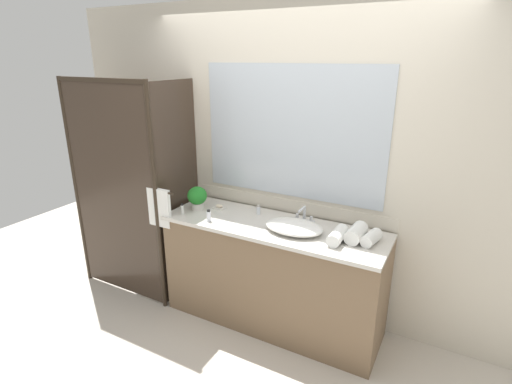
{
  "coord_description": "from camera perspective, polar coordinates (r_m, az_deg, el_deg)",
  "views": [
    {
      "loc": [
        1.24,
        -2.57,
        2.16
      ],
      "look_at": [
        -0.15,
        0.0,
        1.15
      ],
      "focal_mm": 27.56,
      "sensor_mm": 36.0,
      "label": 1
    }
  ],
  "objects": [
    {
      "name": "vanity_cabinet",
      "position": [
        3.33,
        2.4,
        -11.81
      ],
      "size": [
        1.8,
        0.58,
        0.9
      ],
      "color": "brown",
      "rests_on": "ground_plane"
    },
    {
      "name": "shower_enclosure",
      "position": [
        3.64,
        -17.21,
        0.06
      ],
      "size": [
        1.2,
        0.59,
        2.0
      ],
      "color": "#2D2319",
      "rests_on": "ground_plane"
    },
    {
      "name": "ground_plane",
      "position": [
        3.58,
        2.22,
        -18.08
      ],
      "size": [
        8.0,
        8.0,
        0.0
      ],
      "primitive_type": "plane",
      "color": "beige"
    },
    {
      "name": "soap_dish",
      "position": [
        3.45,
        -5.35,
        -2.19
      ],
      "size": [
        0.1,
        0.07,
        0.04
      ],
      "color": "silver",
      "rests_on": "vanity_cabinet"
    },
    {
      "name": "faucet",
      "position": [
        3.17,
        6.95,
        -3.6
      ],
      "size": [
        0.17,
        0.14,
        0.14
      ],
      "color": "silver",
      "rests_on": "vanity_cabinet"
    },
    {
      "name": "wall_back_with_mirror",
      "position": [
        3.28,
        5.19,
        3.94
      ],
      "size": [
        4.4,
        0.06,
        2.6
      ],
      "color": "beige",
      "rests_on": "ground_plane"
    },
    {
      "name": "amenity_bottle_body_wash",
      "position": [
        3.3,
        0.36,
        -2.61
      ],
      "size": [
        0.03,
        0.03,
        0.08
      ],
      "color": "silver",
      "rests_on": "vanity_cabinet"
    },
    {
      "name": "rolled_towel_far_edge",
      "position": [
        2.88,
        11.76,
        -6.22
      ],
      "size": [
        0.1,
        0.24,
        0.1
      ],
      "primitive_type": "cylinder",
      "rotation": [
        1.57,
        0.0,
        -0.0
      ],
      "color": "white",
      "rests_on": "vanity_cabinet"
    },
    {
      "name": "potted_plant",
      "position": [
        3.41,
        -8.52,
        -0.72
      ],
      "size": [
        0.17,
        0.17,
        0.21
      ],
      "color": "beige",
      "rests_on": "vanity_cabinet"
    },
    {
      "name": "amenity_bottle_lotion",
      "position": [
        3.19,
        -6.87,
        -3.44
      ],
      "size": [
        0.03,
        0.03,
        0.1
      ],
      "color": "silver",
      "rests_on": "vanity_cabinet"
    },
    {
      "name": "sink_basin",
      "position": [
        3.0,
        5.53,
        -5.03
      ],
      "size": [
        0.45,
        0.31,
        0.08
      ],
      "primitive_type": "ellipsoid",
      "color": "white",
      "rests_on": "vanity_cabinet"
    },
    {
      "name": "rolled_towel_middle",
      "position": [
        2.93,
        14.33,
        -5.81
      ],
      "size": [
        0.13,
        0.23,
        0.11
      ],
      "primitive_type": "cylinder",
      "rotation": [
        1.57,
        0.0,
        -0.05
      ],
      "color": "white",
      "rests_on": "vanity_cabinet"
    },
    {
      "name": "amenity_bottle_conditioner",
      "position": [
        3.36,
        -10.63,
        -2.46
      ],
      "size": [
        0.03,
        0.03,
        0.09
      ],
      "color": "white",
      "rests_on": "vanity_cabinet"
    },
    {
      "name": "rolled_towel_near_edge",
      "position": [
        2.91,
        16.4,
        -6.41
      ],
      "size": [
        0.12,
        0.2,
        0.09
      ],
      "primitive_type": "cylinder",
      "rotation": [
        1.57,
        0.0,
        -0.19
      ],
      "color": "white",
      "rests_on": "vanity_cabinet"
    }
  ]
}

